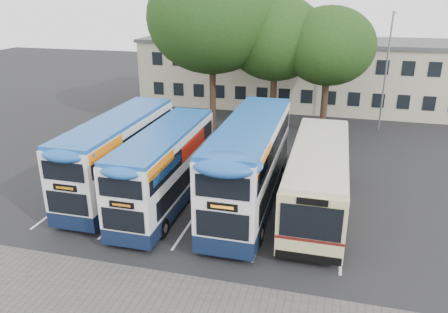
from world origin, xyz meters
The scene contains 11 objects.
ground centered at (0.00, 0.00, 0.00)m, with size 120.00×120.00×0.00m, color black.
bay_lines centered at (-3.75, 5.00, 0.01)m, with size 14.12×11.00×0.01m.
depot_building centered at (0.00, 26.99, 3.15)m, with size 32.40×8.40×6.20m.
lamp_post centered at (6.00, 19.97, 5.08)m, with size 0.25×1.05×9.06m.
tree_left centered at (-6.99, 17.29, 8.55)m, with size 9.77×9.77×12.71m.
tree_mid centered at (-2.33, 18.43, 7.05)m, with size 7.50×7.50×10.26m.
tree_right centered at (1.66, 17.82, 6.65)m, with size 6.70×6.70×9.51m.
bus_dd_left centered at (-8.56, 4.49, 2.29)m, with size 2.42×9.99×4.16m.
bus_dd_mid centered at (-5.54, 3.60, 2.18)m, with size 2.31×9.51×3.96m.
bus_dd_right centered at (-1.40, 4.52, 2.48)m, with size 2.62×10.79×4.50m.
bus_single centered at (1.96, 5.22, 1.84)m, with size 2.78×10.90×3.25m.
Camera 1 is at (2.45, -15.43, 10.38)m, focal length 35.00 mm.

